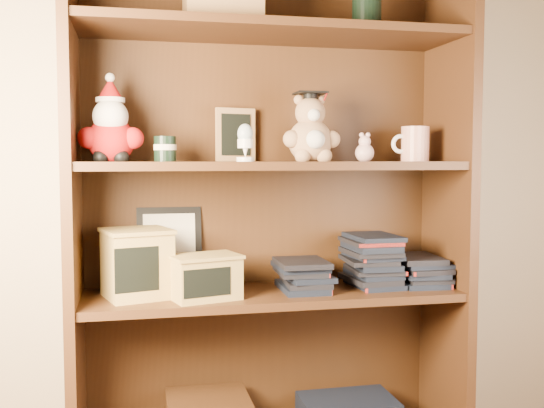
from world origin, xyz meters
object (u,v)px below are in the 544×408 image
at_px(bookcase, 268,216).
at_px(teacher_mug, 414,144).
at_px(treats_box, 137,263).
at_px(grad_teddy_bear, 311,134).

bearing_deg(bookcase, teacher_mug, -6.17).
height_order(bookcase, teacher_mug, bookcase).
height_order(teacher_mug, treats_box, teacher_mug).
distance_m(grad_teddy_bear, teacher_mug, 0.35).
height_order(bookcase, grad_teddy_bear, bookcase).
xyz_separation_m(grad_teddy_bear, teacher_mug, (0.35, 0.01, -0.03)).
relative_size(bookcase, teacher_mug, 12.79).
relative_size(grad_teddy_bear, treats_box, 0.95).
xyz_separation_m(teacher_mug, treats_box, (-0.87, -0.00, -0.35)).
bearing_deg(teacher_mug, treats_box, -179.94).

